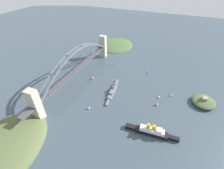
% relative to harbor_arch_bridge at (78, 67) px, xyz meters
% --- Properties ---
extents(ground_plane, '(1400.00, 1400.00, 0.00)m').
position_rel_harbor_arch_bridge_xyz_m(ground_plane, '(-0.00, -0.00, -31.22)').
color(ground_plane, '#3D4C56').
extents(harbor_arch_bridge, '(305.80, 16.71, 72.54)m').
position_rel_harbor_arch_bridge_xyz_m(harbor_arch_bridge, '(0.00, 0.00, 0.00)').
color(harbor_arch_bridge, '#BCB29E').
rests_on(harbor_arch_bridge, ground).
extents(headland_west_shore, '(123.40, 108.47, 17.58)m').
position_rel_harbor_arch_bridge_xyz_m(headland_west_shore, '(-206.08, 0.97, -31.22)').
color(headland_west_shore, '#476638').
rests_on(headland_west_shore, ground).
extents(ocean_liner, '(14.77, 80.14, 19.57)m').
position_rel_harbor_arch_bridge_xyz_m(ocean_liner, '(81.33, 178.43, -25.69)').
color(ocean_liner, black).
rests_on(ocean_liner, ground).
extents(naval_cruiser, '(82.24, 15.03, 16.35)m').
position_rel_harbor_arch_bridge_xyz_m(naval_cruiser, '(12.69, 85.78, -28.50)').
color(naval_cruiser, slate).
rests_on(naval_cruiser, ground).
extents(fort_island_mid_harbor, '(42.97, 41.20, 15.47)m').
position_rel_harbor_arch_bridge_xyz_m(fort_island_mid_harbor, '(-22.33, 252.58, -26.18)').
color(fort_island_mid_harbor, '#4C6038').
rests_on(fort_island_mid_harbor, ground).
extents(seaplane_taxiing_near_bridge, '(7.95, 11.19, 5.19)m').
position_rel_harbor_arch_bridge_xyz_m(seaplane_taxiing_near_bridge, '(-21.63, -28.32, -28.86)').
color(seaplane_taxiing_near_bridge, '#B7B7B2').
rests_on(seaplane_taxiing_near_bridge, ground).
extents(small_boat_0, '(4.47, 10.68, 2.28)m').
position_rel_harbor_arch_bridge_xyz_m(small_boat_0, '(-85.75, 41.22, -30.41)').
color(small_boat_0, '#2D6B3D').
rests_on(small_boat_0, ground).
extents(small_boat_1, '(7.13, 4.06, 8.48)m').
position_rel_harbor_arch_bridge_xyz_m(small_boat_1, '(-12.12, 26.79, -27.30)').
color(small_boat_1, '#B2231E').
rests_on(small_boat_1, ground).
extents(small_boat_2, '(6.08, 3.46, 6.89)m').
position_rel_harbor_arch_bridge_xyz_m(small_boat_2, '(72.89, 65.69, -27.92)').
color(small_boat_2, '#2D6B3D').
rests_on(small_boat_2, ground).
extents(small_boat_3, '(10.84, 2.36, 2.66)m').
position_rel_harbor_arch_bridge_xyz_m(small_boat_3, '(-85.41, 135.26, -30.27)').
color(small_boat_3, '#234C8C').
rests_on(small_boat_3, ground).
extents(small_boat_4, '(7.80, 4.73, 8.81)m').
position_rel_harbor_arch_bridge_xyz_m(small_boat_4, '(16.03, 175.27, -27.09)').
color(small_boat_4, '#B2231E').
rests_on(small_boat_4, ground).
extents(small_boat_5, '(12.27, 5.78, 1.94)m').
position_rel_harbor_arch_bridge_xyz_m(small_boat_5, '(-7.79, 175.10, -30.53)').
color(small_boat_5, brown).
rests_on(small_boat_5, ground).
extents(small_boat_6, '(6.36, 4.67, 2.15)m').
position_rel_harbor_arch_bridge_xyz_m(small_boat_6, '(-114.46, 40.15, -30.46)').
color(small_boat_6, brown).
rests_on(small_boat_6, ground).
extents(small_boat_7, '(6.72, 6.85, 8.85)m').
position_rel_harbor_arch_bridge_xyz_m(small_boat_7, '(-22.22, 197.10, -27.13)').
color(small_boat_7, silver).
rests_on(small_boat_7, ground).
extents(channel_marker_buoy, '(2.20, 2.20, 2.75)m').
position_rel_harbor_arch_bridge_xyz_m(channel_marker_buoy, '(-3.11, 26.78, -30.10)').
color(channel_marker_buoy, red).
rests_on(channel_marker_buoy, ground).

